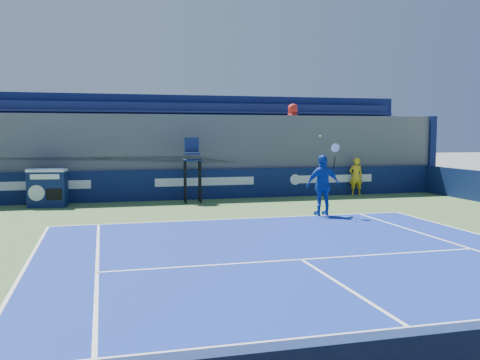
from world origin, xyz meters
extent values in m
imported|color=yellow|center=(6.44, 16.75, 0.81)|extent=(0.64, 0.47, 1.60)
cube|color=white|center=(0.00, 11.88, 0.02)|extent=(10.97, 0.07, 0.00)
cube|color=white|center=(0.00, 6.40, 0.02)|extent=(8.23, 0.07, 0.00)
cube|color=#0C1745|center=(0.00, 17.10, 0.60)|extent=(20.40, 0.20, 1.20)
cube|color=white|center=(-6.00, 17.00, 0.72)|extent=(3.20, 0.01, 0.32)
cube|color=white|center=(0.00, 17.00, 0.72)|extent=(4.00, 0.01, 0.32)
cube|color=white|center=(5.50, 17.00, 0.72)|extent=(3.60, 0.01, 0.32)
cylinder|color=white|center=(3.80, 16.99, 0.72)|extent=(0.44, 0.01, 0.44)
cube|color=#0E1B48|center=(-5.88, 16.27, 0.70)|extent=(1.39, 0.87, 1.40)
cube|color=white|center=(-5.88, 16.27, 1.33)|extent=(1.41, 0.90, 0.10)
cylinder|color=silver|center=(-6.23, 15.95, 0.55)|extent=(0.56, 0.10, 0.56)
cube|color=black|center=(-5.64, 15.87, 0.50)|extent=(0.55, 0.10, 0.40)
cube|color=white|center=(-5.93, 15.91, 1.12)|extent=(0.99, 0.15, 0.18)
cylinder|color=black|center=(-0.96, 15.92, 0.80)|extent=(0.08, 0.08, 1.60)
cylinder|color=black|center=(-0.40, 15.88, 0.80)|extent=(0.08, 0.08, 1.60)
cylinder|color=black|center=(-0.91, 16.48, 0.80)|extent=(0.08, 0.08, 1.60)
cylinder|color=black|center=(-0.36, 16.44, 0.80)|extent=(0.08, 0.08, 1.60)
cube|color=#0F1E4B|center=(-0.66, 16.18, 1.63)|extent=(0.75, 0.75, 0.06)
cube|color=#141D4D|center=(-0.67, 16.08, 1.88)|extent=(0.58, 0.49, 0.08)
cube|color=#152151|center=(-0.64, 16.44, 2.18)|extent=(0.55, 0.10, 0.60)
imported|color=#1441A8|center=(2.85, 11.92, 0.99)|extent=(1.16, 0.52, 1.95)
cylinder|color=black|center=(3.20, 11.85, 1.70)|extent=(0.04, 0.16, 0.39)
torus|color=silver|center=(3.20, 11.78, 2.18)|extent=(0.30, 0.13, 0.29)
cylinder|color=white|center=(3.20, 11.78, 2.18)|extent=(0.25, 0.09, 0.24)
sphere|color=yellow|center=(2.70, 11.83, 2.55)|extent=(0.07, 0.07, 0.07)
cube|color=#545359|center=(0.00, 19.00, 1.69)|extent=(20.40, 3.60, 3.38)
cube|color=#545359|center=(0.00, 17.65, 1.48)|extent=(20.40, 0.90, 0.55)
cube|color=#14204D|center=(0.00, 17.55, 1.95)|extent=(20.00, 0.45, 0.08)
cube|color=#14204D|center=(0.00, 17.80, 2.15)|extent=(20.00, 0.06, 0.45)
cube|color=#545359|center=(0.00, 18.55, 2.02)|extent=(20.40, 0.90, 0.55)
cube|color=#14204D|center=(0.00, 18.45, 2.50)|extent=(20.00, 0.45, 0.08)
cube|color=#14204D|center=(0.00, 18.70, 2.70)|extent=(20.00, 0.06, 0.45)
cube|color=#545359|center=(0.00, 19.45, 2.58)|extent=(20.40, 0.90, 0.55)
cube|color=#14204D|center=(0.00, 19.35, 3.05)|extent=(20.00, 0.45, 0.08)
cube|color=#14204D|center=(0.00, 19.60, 3.25)|extent=(20.00, 0.06, 0.45)
cube|color=#545359|center=(0.00, 20.35, 3.13)|extent=(20.40, 0.90, 0.55)
cube|color=#14204D|center=(0.00, 20.25, 3.60)|extent=(20.00, 0.45, 0.08)
cube|color=#14204D|center=(0.00, 20.50, 3.80)|extent=(20.00, 0.06, 0.45)
cube|color=#0C1647|center=(0.00, 20.95, 2.20)|extent=(20.80, 0.30, 4.40)
cube|color=#0C1647|center=(10.35, 19.00, 1.70)|extent=(0.30, 3.90, 3.40)
imported|color=gold|center=(-6.26, 17.60, 2.55)|extent=(0.77, 0.61, 1.56)
imported|color=silver|center=(-1.70, 17.60, 2.57)|extent=(1.05, 0.62, 1.60)
imported|color=red|center=(4.22, 18.50, 3.13)|extent=(0.91, 0.73, 1.62)
imported|color=black|center=(7.60, 17.60, 2.51)|extent=(0.61, 0.48, 1.49)
camera|label=1|loc=(-3.98, -3.86, 2.64)|focal=40.00mm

